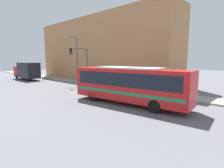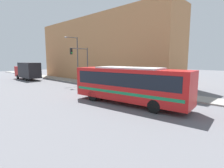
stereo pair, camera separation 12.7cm
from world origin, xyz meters
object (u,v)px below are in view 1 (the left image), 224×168
at_px(fire_hydrant, 142,88).
at_px(pedestrian_near_corner, 95,79).
at_px(city_bus, 129,83).
at_px(street_lamp, 76,56).
at_px(parking_meter, 110,80).
at_px(delivery_truck, 27,71).
at_px(traffic_light_pole, 82,59).

xyz_separation_m(fire_hydrant, pedestrian_near_corner, (0.41, 8.98, 0.47)).
relative_size(city_bus, fire_hydrant, 13.40).
height_order(fire_hydrant, street_lamp, street_lamp).
height_order(parking_meter, pedestrian_near_corner, pedestrian_near_corner).
relative_size(delivery_truck, parking_meter, 5.50).
bearing_deg(street_lamp, pedestrian_near_corner, -83.71).
bearing_deg(parking_meter, traffic_light_pole, 100.15).
distance_m(traffic_light_pole, street_lamp, 2.99).
bearing_deg(traffic_light_pole, fire_hydrant, -84.95).
bearing_deg(street_lamp, fire_hydrant, -89.72).
height_order(fire_hydrant, pedestrian_near_corner, pedestrian_near_corner).
height_order(street_lamp, pedestrian_near_corner, street_lamp).
relative_size(city_bus, street_lamp, 1.46).
bearing_deg(pedestrian_near_corner, delivery_truck, 105.50).
bearing_deg(street_lamp, city_bus, -108.85).
bearing_deg(pedestrian_near_corner, traffic_light_pole, 131.10).
bearing_deg(pedestrian_near_corner, city_bus, -117.35).
relative_size(parking_meter, street_lamp, 0.19).
height_order(fire_hydrant, traffic_light_pole, traffic_light_pole).
relative_size(traffic_light_pole, street_lamp, 0.75).
bearing_deg(delivery_truck, fire_hydrant, -80.97).
relative_size(city_bus, traffic_light_pole, 1.95).
relative_size(delivery_truck, traffic_light_pole, 1.37).
xyz_separation_m(delivery_truck, street_lamp, (3.83, -11.20, 2.78)).
height_order(city_bus, delivery_truck, delivery_truck).
bearing_deg(fire_hydrant, street_lamp, 90.28).
xyz_separation_m(delivery_truck, pedestrian_near_corner, (4.31, -15.54, -0.80)).
bearing_deg(fire_hydrant, city_bus, -157.99).
bearing_deg(parking_meter, delivery_truck, 101.48).
xyz_separation_m(delivery_truck, parking_meter, (3.90, -19.20, -0.73)).
xyz_separation_m(fire_hydrant, street_lamp, (-0.06, 13.32, 4.05)).
bearing_deg(parking_meter, fire_hydrant, -90.00).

